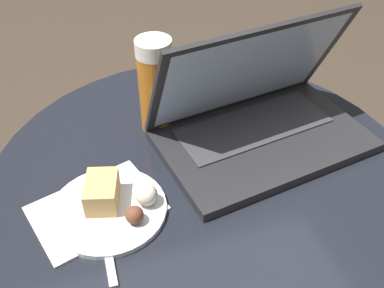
# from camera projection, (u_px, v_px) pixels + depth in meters

# --- Properties ---
(table) EXTENTS (0.74, 0.74, 0.52)m
(table) POSITION_uv_depth(u_px,v_px,m) (203.00, 219.00, 0.86)
(table) COLOR #9E9EA3
(table) RESTS_ON ground_plane
(napkin) EXTENTS (0.22, 0.18, 0.00)m
(napkin) POSITION_uv_depth(u_px,v_px,m) (96.00, 208.00, 0.71)
(napkin) COLOR silver
(napkin) RESTS_ON table
(laptop) EXTENTS (0.40, 0.28, 0.23)m
(laptop) POSITION_uv_depth(u_px,v_px,m) (258.00, 117.00, 0.81)
(laptop) COLOR #232326
(laptop) RESTS_ON table
(beer_glass) EXTENTS (0.06, 0.06, 0.18)m
(beer_glass) POSITION_uv_depth(u_px,v_px,m) (156.00, 85.00, 0.81)
(beer_glass) COLOR #C6701E
(beer_glass) RESTS_ON table
(snack_plate) EXTENTS (0.18, 0.18, 0.05)m
(snack_plate) POSITION_uv_depth(u_px,v_px,m) (111.00, 204.00, 0.70)
(snack_plate) COLOR silver
(snack_plate) RESTS_ON table
(fork) EXTENTS (0.03, 0.19, 0.00)m
(fork) POSITION_uv_depth(u_px,v_px,m) (103.00, 224.00, 0.68)
(fork) COLOR #B2B2B7
(fork) RESTS_ON table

